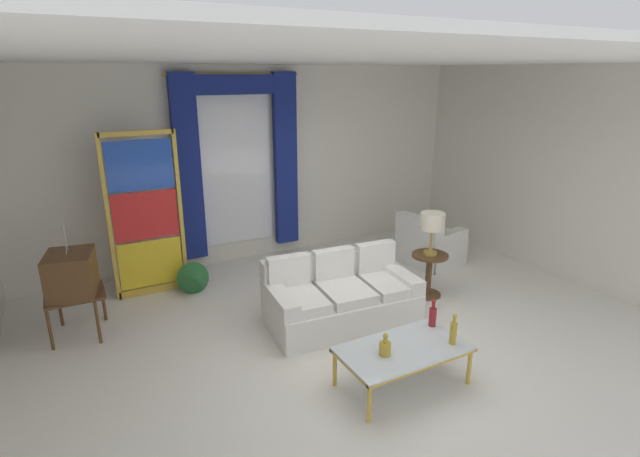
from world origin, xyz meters
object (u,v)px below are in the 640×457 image
(vintage_tv, at_px, (71,276))
(stained_glass_divider, at_px, (146,219))
(bottle_blue_decanter, at_px, (453,332))
(peacock_figurine, at_px, (195,280))
(armchair_white, at_px, (428,246))
(table_lamp_brass, at_px, (432,223))
(round_side_table, at_px, (429,271))
(couch_white_long, at_px, (339,297))
(bottle_amber_squat, at_px, (433,315))
(bottle_crystal_tall, at_px, (385,347))
(coffee_table, at_px, (403,351))

(vintage_tv, bearing_deg, stained_glass_divider, 37.94)
(bottle_blue_decanter, relative_size, peacock_figurine, 0.53)
(armchair_white, distance_m, table_lamp_brass, 1.43)
(peacock_figurine, bearing_deg, table_lamp_brass, -28.60)
(round_side_table, bearing_deg, couch_white_long, -179.16)
(bottle_blue_decanter, distance_m, peacock_figurine, 3.55)
(armchair_white, bearing_deg, peacock_figurine, 170.79)
(round_side_table, bearing_deg, bottle_amber_squat, -129.34)
(bottle_crystal_tall, height_order, round_side_table, bottle_crystal_tall)
(bottle_blue_decanter, distance_m, table_lamp_brass, 1.98)
(couch_white_long, height_order, armchair_white, couch_white_long)
(stained_glass_divider, relative_size, peacock_figurine, 3.67)
(bottle_blue_decanter, distance_m, round_side_table, 1.93)
(bottle_blue_decanter, distance_m, bottle_crystal_tall, 0.70)
(couch_white_long, xyz_separation_m, stained_glass_divider, (-1.85, 1.87, 0.75))
(bottle_crystal_tall, xyz_separation_m, table_lamp_brass, (1.76, 1.45, 0.54))
(bottle_blue_decanter, relative_size, vintage_tv, 0.23)
(bottle_blue_decanter, height_order, armchair_white, armchair_white)
(couch_white_long, bearing_deg, bottle_crystal_tall, -103.87)
(couch_white_long, bearing_deg, table_lamp_brass, 0.84)
(bottle_crystal_tall, xyz_separation_m, round_side_table, (1.76, 1.45, -0.13))
(couch_white_long, relative_size, stained_glass_divider, 0.83)
(bottle_crystal_tall, relative_size, peacock_figurine, 0.37)
(vintage_tv, relative_size, table_lamp_brass, 2.36)
(bottle_blue_decanter, relative_size, round_side_table, 0.53)
(bottle_amber_squat, distance_m, armchair_white, 2.83)
(couch_white_long, bearing_deg, coffee_table, -95.01)
(coffee_table, distance_m, bottle_blue_decanter, 0.51)
(coffee_table, xyz_separation_m, round_side_table, (1.53, 1.43, -0.02))
(coffee_table, bearing_deg, bottle_crystal_tall, -175.58)
(coffee_table, distance_m, armchair_white, 3.31)
(couch_white_long, distance_m, bottle_amber_squat, 1.30)
(vintage_tv, bearing_deg, armchair_white, -1.96)
(bottle_crystal_tall, height_order, peacock_figurine, bottle_crystal_tall)
(round_side_table, bearing_deg, armchair_white, 49.77)
(peacock_figurine, distance_m, round_side_table, 3.15)
(bottle_amber_squat, xyz_separation_m, armchair_white, (1.80, 2.17, -0.24))
(couch_white_long, xyz_separation_m, round_side_table, (1.40, 0.02, 0.05))
(coffee_table, height_order, vintage_tv, vintage_tv)
(bottle_blue_decanter, bearing_deg, bottle_amber_squat, 80.77)
(bottle_blue_decanter, relative_size, table_lamp_brass, 0.55)
(coffee_table, distance_m, bottle_amber_squat, 0.57)
(coffee_table, distance_m, bottle_crystal_tall, 0.26)
(bottle_crystal_tall, height_order, stained_glass_divider, stained_glass_divider)
(coffee_table, height_order, stained_glass_divider, stained_glass_divider)
(peacock_figurine, relative_size, round_side_table, 1.01)
(couch_white_long, relative_size, bottle_crystal_tall, 8.30)
(peacock_figurine, bearing_deg, bottle_amber_squat, -57.44)
(coffee_table, relative_size, table_lamp_brass, 2.16)
(bottle_amber_squat, xyz_separation_m, table_lamp_brass, (1.01, 1.24, 0.50))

